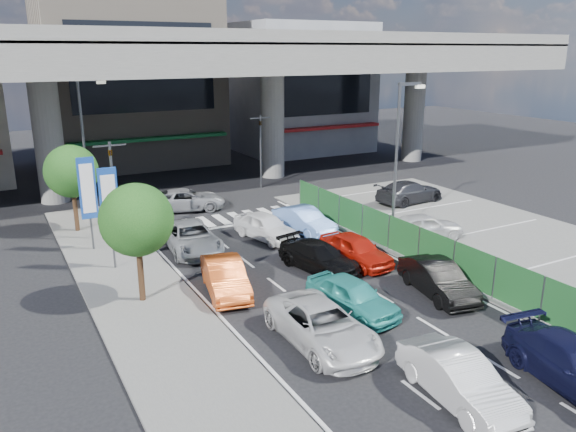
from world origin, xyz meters
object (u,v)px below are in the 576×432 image
street_lamp_right (399,146)px  parked_sedan_white (424,226)px  signboard_far (88,191)px  sedan_white_front_mid (266,226)px  wagon_silver_front_left (191,237)px  parked_sedan_dgrey (410,192)px  minivan_navy_back (575,366)px  traffic_cone (429,245)px  traffic_light_right (260,133)px  tree_near (137,220)px  hatch_black_mid_right (438,279)px  taxi_orange_left (225,277)px  traffic_light_left (111,167)px  sedan_black_mid (319,257)px  sedan_white_mid_left (322,325)px  taxi_teal_mid (352,296)px  signboard_near (110,205)px  taxi_orange_right (356,249)px  crossing_wagon_silver (186,200)px  tree_far (71,171)px  hatch_white_back_mid (459,379)px  street_lamp_left (86,135)px  kei_truck_front_right (304,221)px

street_lamp_right → parked_sedan_white: street_lamp_right is taller
signboard_far → sedan_white_front_mid: bearing=-16.0°
wagon_silver_front_left → parked_sedan_dgrey: bearing=10.5°
minivan_navy_back → traffic_cone: (4.20, 10.82, -0.31)m
traffic_light_right → tree_near: (-12.50, -15.00, -0.55)m
hatch_black_mid_right → taxi_orange_left: bearing=161.5°
parked_sedan_dgrey → minivan_navy_back: bearing=147.5°
traffic_light_left → sedan_white_front_mid: traffic_light_left is taller
sedan_white_front_mid → sedan_black_mid: bearing=-101.7°
sedan_black_mid → parked_sedan_white: (6.96, 0.92, 0.13)m
signboard_far → sedan_black_mid: signboard_far is taller
hatch_black_mid_right → parked_sedan_white: size_ratio=1.03×
sedan_white_mid_left → parked_sedan_dgrey: size_ratio=1.03×
traffic_light_right → taxi_teal_mid: size_ratio=1.28×
signboard_near → taxi_orange_left: (3.41, -4.72, -2.37)m
traffic_light_left → sedan_black_mid: size_ratio=1.20×
sedan_black_mid → minivan_navy_back: bearing=-92.7°
traffic_light_left → parked_sedan_dgrey: size_ratio=1.07×
taxi_orange_right → crossing_wagon_silver: bearing=101.5°
signboard_far → tree_far: tree_far is taller
parked_sedan_white → parked_sedan_dgrey: parked_sedan_dgrey is taller
traffic_cone → sedan_black_mid: bearing=174.7°
tree_near → wagon_silver_front_left: 6.60m
traffic_light_left → signboard_near: (-1.00, -4.01, -0.87)m
sedan_white_mid_left → traffic_cone: size_ratio=7.73×
hatch_white_back_mid → parked_sedan_dgrey: bearing=58.7°
hatch_black_mid_right → sedan_white_front_mid: 10.09m
hatch_white_back_mid → crossing_wagon_silver: size_ratio=0.88×
taxi_orange_left → hatch_black_mid_right: bearing=-18.1°
hatch_white_back_mid → taxi_teal_mid: bearing=90.4°
traffic_light_right → signboard_near: 16.83m
tree_far → parked_sedan_white: bearing=-32.7°
hatch_white_back_mid → sedan_black_mid: 10.39m
sedan_white_front_mid → traffic_light_left: bearing=140.6°
street_lamp_right → minivan_navy_back: 15.11m
signboard_far → sedan_white_front_mid: signboard_far is taller
tree_near → traffic_cone: size_ratio=7.47×
traffic_light_right → hatch_black_mid_right: 20.38m
taxi_teal_mid → street_lamp_left: bearing=98.3°
signboard_near → traffic_cone: (14.04, -4.99, -2.68)m
signboard_far → kei_truck_front_right: bearing=-13.1°
tree_near → hatch_black_mid_right: tree_near is taller
signboard_near → street_lamp_right: bearing=-7.9°
traffic_light_right → sedan_white_mid_left: (-8.05, -21.14, -3.25)m
street_lamp_right → parked_sedan_white: bearing=-67.2°
hatch_white_back_mid → crossing_wagon_silver: (-0.28, 22.62, -0.03)m
traffic_light_left → minivan_navy_back: bearing=-66.0°
minivan_navy_back → parked_sedan_white: size_ratio=1.17×
sedan_white_mid_left → street_lamp_left: bearing=101.2°
tree_far → hatch_black_mid_right: 19.48m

